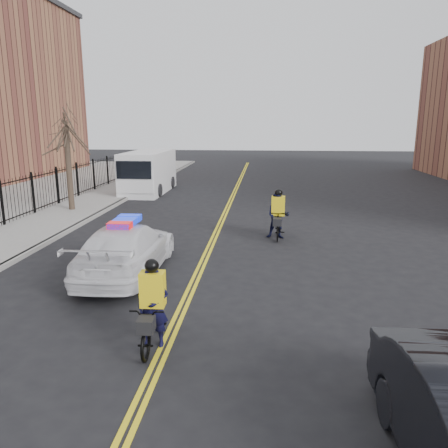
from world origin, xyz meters
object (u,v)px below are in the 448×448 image
at_px(police_cruiser, 126,249).
at_px(cyclist_far, 278,219).
at_px(cyclist_near, 154,316).
at_px(cargo_van, 148,173).

bearing_deg(police_cruiser, cyclist_far, -136.84).
relative_size(police_cruiser, cyclist_near, 2.78).
height_order(cargo_van, cyclist_near, cargo_van).
bearing_deg(police_cruiser, cargo_van, -78.75).
bearing_deg(cyclist_near, cargo_van, 103.10).
distance_m(cyclist_near, cyclist_far, 8.98).
bearing_deg(cyclist_far, cyclist_near, -103.84).
distance_m(police_cruiser, cyclist_near, 4.53).
bearing_deg(cyclist_far, cargo_van, 130.11).
height_order(police_cruiser, cyclist_near, cyclist_near).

